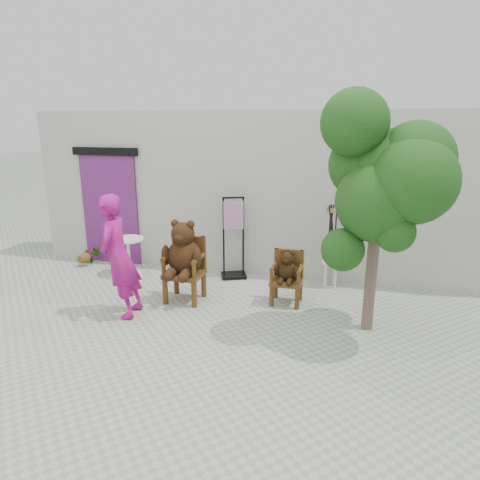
{
  "coord_description": "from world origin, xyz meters",
  "views": [
    {
      "loc": [
        1.73,
        -4.87,
        2.8
      ],
      "look_at": [
        -0.03,
        1.57,
        0.95
      ],
      "focal_mm": 32.0,
      "sensor_mm": 36.0,
      "label": 1
    }
  ],
  "objects_px": {
    "person": "(119,257)",
    "cafe_table": "(128,252)",
    "chair_big": "(184,256)",
    "chair_small": "(287,272)",
    "tree": "(388,176)",
    "stool_bucket": "(331,251)",
    "display_stand": "(234,247)"
  },
  "relations": [
    {
      "from": "chair_big",
      "to": "display_stand",
      "type": "height_order",
      "value": "display_stand"
    },
    {
      "from": "chair_big",
      "to": "stool_bucket",
      "type": "relative_size",
      "value": 0.92
    },
    {
      "from": "chair_big",
      "to": "cafe_table",
      "type": "xyz_separation_m",
      "value": [
        -1.48,
        0.85,
        -0.3
      ]
    },
    {
      "from": "chair_small",
      "to": "cafe_table",
      "type": "height_order",
      "value": "chair_small"
    },
    {
      "from": "tree",
      "to": "display_stand",
      "type": "bearing_deg",
      "value": 145.26
    },
    {
      "from": "display_stand",
      "to": "stool_bucket",
      "type": "xyz_separation_m",
      "value": [
        1.76,
        0.0,
        0.06
      ]
    },
    {
      "from": "chair_big",
      "to": "stool_bucket",
      "type": "bearing_deg",
      "value": 28.8
    },
    {
      "from": "person",
      "to": "display_stand",
      "type": "bearing_deg",
      "value": 142.1
    },
    {
      "from": "person",
      "to": "chair_big",
      "type": "bearing_deg",
      "value": 129.87
    },
    {
      "from": "display_stand",
      "to": "stool_bucket",
      "type": "distance_m",
      "value": 1.76
    },
    {
      "from": "person",
      "to": "tree",
      "type": "height_order",
      "value": "tree"
    },
    {
      "from": "cafe_table",
      "to": "tree",
      "type": "height_order",
      "value": "tree"
    },
    {
      "from": "person",
      "to": "display_stand",
      "type": "xyz_separation_m",
      "value": [
        1.17,
        1.98,
        -0.32
      ]
    },
    {
      "from": "chair_big",
      "to": "stool_bucket",
      "type": "height_order",
      "value": "stool_bucket"
    },
    {
      "from": "chair_big",
      "to": "chair_small",
      "type": "xyz_separation_m",
      "value": [
        1.6,
        0.32,
        -0.22
      ]
    },
    {
      "from": "chair_small",
      "to": "person",
      "type": "xyz_separation_m",
      "value": [
        -2.3,
        -1.08,
        0.39
      ]
    },
    {
      "from": "chair_small",
      "to": "display_stand",
      "type": "bearing_deg",
      "value": 141.7
    },
    {
      "from": "display_stand",
      "to": "tree",
      "type": "xyz_separation_m",
      "value": [
        2.45,
        -1.7,
        1.57
      ]
    },
    {
      "from": "chair_big",
      "to": "person",
      "type": "bearing_deg",
      "value": -132.79
    },
    {
      "from": "display_stand",
      "to": "tree",
      "type": "bearing_deg",
      "value": -57.97
    },
    {
      "from": "chair_small",
      "to": "cafe_table",
      "type": "relative_size",
      "value": 1.25
    },
    {
      "from": "tree",
      "to": "chair_big",
      "type": "bearing_deg",
      "value": 170.65
    },
    {
      "from": "display_stand",
      "to": "tree",
      "type": "distance_m",
      "value": 3.38
    },
    {
      "from": "person",
      "to": "chair_small",
      "type": "bearing_deg",
      "value": 107.76
    },
    {
      "from": "chair_small",
      "to": "stool_bucket",
      "type": "xyz_separation_m",
      "value": [
        0.62,
        0.9,
        0.12
      ]
    },
    {
      "from": "stool_bucket",
      "to": "tree",
      "type": "xyz_separation_m",
      "value": [
        0.7,
        -1.7,
        1.52
      ]
    },
    {
      "from": "chair_big",
      "to": "chair_small",
      "type": "relative_size",
      "value": 1.51
    },
    {
      "from": "person",
      "to": "cafe_table",
      "type": "height_order",
      "value": "person"
    },
    {
      "from": "stool_bucket",
      "to": "person",
      "type": "bearing_deg",
      "value": -145.91
    },
    {
      "from": "cafe_table",
      "to": "tree",
      "type": "xyz_separation_m",
      "value": [
        4.4,
        -1.33,
        1.72
      ]
    },
    {
      "from": "chair_small",
      "to": "tree",
      "type": "height_order",
      "value": "tree"
    },
    {
      "from": "chair_big",
      "to": "cafe_table",
      "type": "height_order",
      "value": "chair_big"
    }
  ]
}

